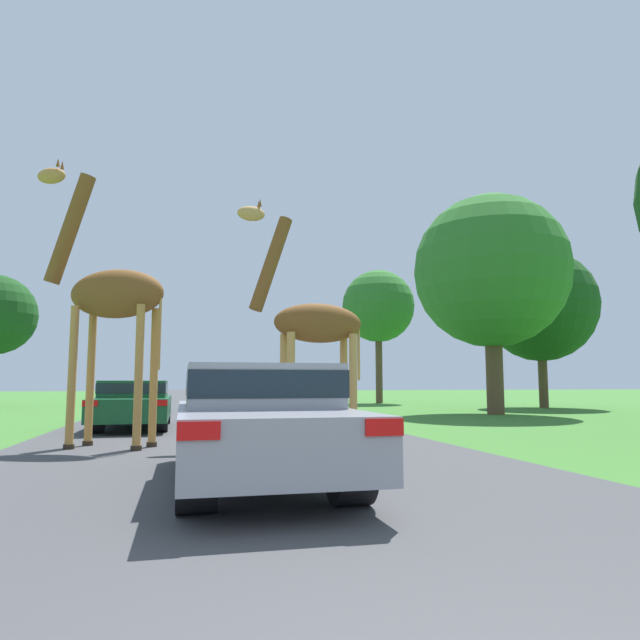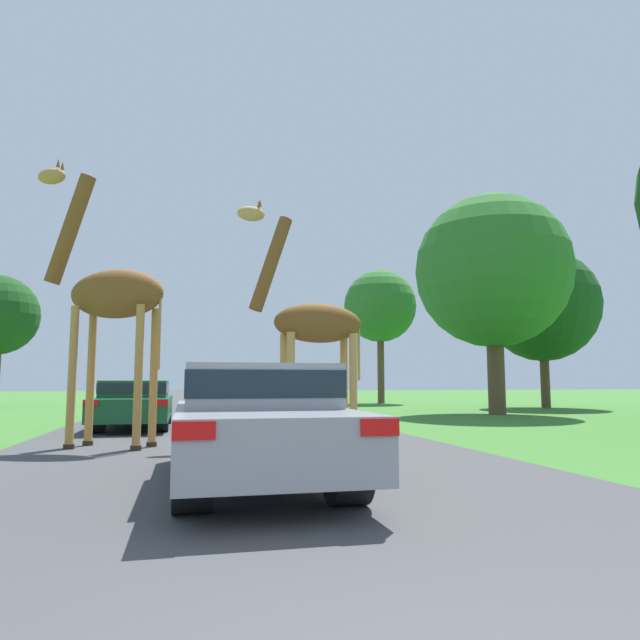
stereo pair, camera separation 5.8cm
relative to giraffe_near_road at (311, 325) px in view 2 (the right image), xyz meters
The scene contains 9 objects.
road 20.07m from the giraffe_near_road, 94.56° to the left, with size 7.80×120.00×0.00m.
giraffe_near_road is the anchor object (origin of this frame).
giraffe_companion 3.91m from the giraffe_near_road, behind, with size 2.55×1.43×5.30m.
car_lead_maroon 5.23m from the giraffe_near_road, 109.75° to the right, with size 1.75×4.51×1.33m.
car_queue_right 12.31m from the giraffe_near_road, 93.48° to the left, with size 1.99×4.31×1.39m.
car_queue_left 5.61m from the giraffe_near_road, 133.62° to the left, with size 1.73×4.56×1.18m.
tree_left_edge 11.46m from the giraffe_near_road, 40.84° to the left, with size 5.63×5.63×8.02m.
tree_right_cluster 17.82m from the giraffe_near_road, 40.87° to the left, with size 5.11×5.11×7.20m.
tree_mid_field 20.67m from the giraffe_near_road, 66.74° to the left, with size 4.04×4.04×7.43m.
Camera 2 is at (-0.89, -1.15, 1.13)m, focal length 32.00 mm.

